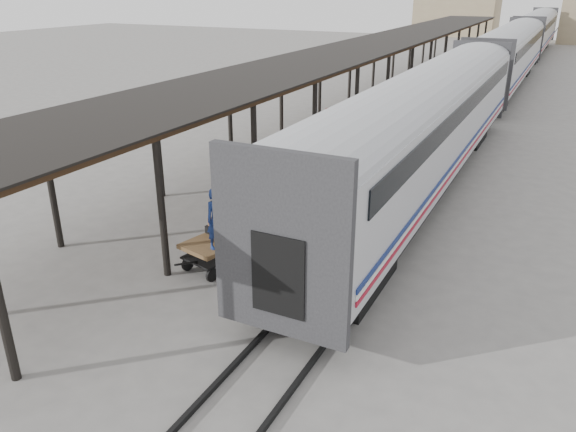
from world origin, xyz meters
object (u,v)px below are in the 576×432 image
(baggage_cart, at_px, (224,243))
(pedestrian, at_px, (371,112))
(luggage_tug, at_px, (331,124))
(porter, at_px, (217,219))

(baggage_cart, bearing_deg, pedestrian, 109.09)
(luggage_tug, distance_m, pedestrian, 3.29)
(luggage_tug, height_order, pedestrian, pedestrian)
(baggage_cart, bearing_deg, porter, -55.46)
(baggage_cart, distance_m, porter, 1.27)
(porter, bearing_deg, luggage_tug, 38.26)
(luggage_tug, bearing_deg, baggage_cart, -62.72)
(baggage_cart, height_order, pedestrian, pedestrian)
(porter, bearing_deg, baggage_cart, 47.78)
(porter, relative_size, pedestrian, 1.05)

